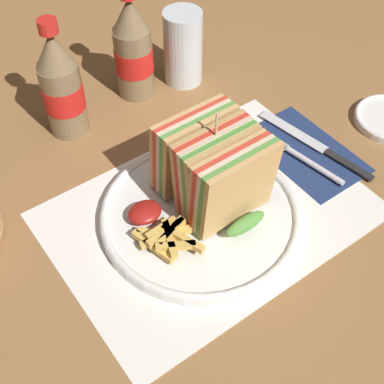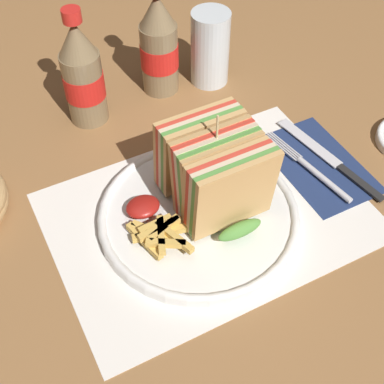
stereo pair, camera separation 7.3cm
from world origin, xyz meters
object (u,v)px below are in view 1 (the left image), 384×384
plate_main (200,215)px  knife (316,145)px  coke_bottle_far (133,50)px  coke_bottle_near (61,86)px  club_sandwich (214,169)px  glass_near (183,52)px  fork (305,159)px

plate_main → knife: size_ratio=1.31×
coke_bottle_far → coke_bottle_near: bearing=-172.8°
knife → club_sandwich: bearing=171.2°
plate_main → glass_near: (0.17, 0.28, 0.05)m
knife → glass_near: (-0.07, 0.27, 0.05)m
fork → glass_near: 0.29m
plate_main → club_sandwich: bearing=18.2°
knife → coke_bottle_far: bearing=109.1°
plate_main → fork: bearing=-1.5°
club_sandwich → coke_bottle_far: (0.05, 0.29, 0.01)m
knife → glass_near: glass_near is taller
coke_bottle_near → coke_bottle_far: bearing=7.2°
club_sandwich → fork: club_sandwich is taller
fork → coke_bottle_near: bearing=122.9°
club_sandwich → knife: (0.21, -0.00, -0.07)m
fork → knife: size_ratio=0.83×
plate_main → club_sandwich: 0.07m
plate_main → coke_bottle_near: coke_bottle_near is taller
plate_main → fork: plate_main is taller
glass_near → knife: bearing=-76.4°
club_sandwich → coke_bottle_near: 0.29m
club_sandwich → knife: size_ratio=0.72×
coke_bottle_far → knife: bearing=-62.1°
knife → coke_bottle_near: size_ratio=1.08×
knife → glass_near: size_ratio=1.62×
club_sandwich → coke_bottle_near: (-0.09, 0.27, 0.01)m
plate_main → coke_bottle_far: size_ratio=1.42×
club_sandwich → fork: size_ratio=0.88×
club_sandwich → coke_bottle_far: size_ratio=0.78×
plate_main → knife: 0.24m
plate_main → club_sandwich: size_ratio=1.81×
fork → coke_bottle_far: 0.33m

